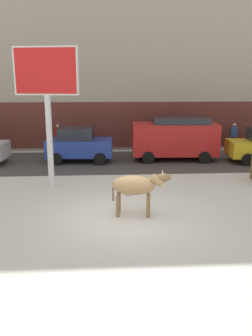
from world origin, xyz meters
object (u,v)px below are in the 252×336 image
object	(u,v)px
car_red_van	(175,138)
cow_tan	(136,186)
car_blue_hatchback	(79,145)
pedestrian_by_cars	(234,137)
billboard	(46,80)
pedestrian_near_billboard	(58,138)

from	to	relation	value
car_red_van	cow_tan	bearing A→B (deg)	-109.36
cow_tan	car_blue_hatchback	size ratio (longest dim) A/B	0.54
pedestrian_by_cars	billboard	bearing A→B (deg)	-144.41
pedestrian_near_billboard	pedestrian_by_cars	size ratio (longest dim) A/B	1.00
cow_tan	pedestrian_near_billboard	bearing A→B (deg)	109.46
pedestrian_near_billboard	pedestrian_by_cars	distance (m)	10.84
car_blue_hatchback	pedestrian_by_cars	bearing A→B (deg)	14.81
billboard	car_blue_hatchback	xyz separation A→B (m)	(0.82, 4.84, -3.39)
car_blue_hatchback	pedestrian_near_billboard	xyz separation A→B (m)	(-1.41, 2.49, -0.05)
cow_tan	car_red_van	world-z (taller)	car_red_van
cow_tan	pedestrian_near_billboard	world-z (taller)	pedestrian_near_billboard
cow_tan	billboard	size ratio (longest dim) A/B	0.35
car_blue_hatchback	cow_tan	bearing A→B (deg)	-73.91
billboard	pedestrian_near_billboard	xyz separation A→B (m)	(-0.59, 7.33, -3.43)
pedestrian_by_cars	car_blue_hatchback	bearing A→B (deg)	-165.19
billboard	pedestrian_by_cars	distance (m)	13.06
billboard	car_blue_hatchback	distance (m)	5.96
car_red_van	pedestrian_by_cars	xyz separation A→B (m)	(4.17, 2.36, -0.36)
cow_tan	billboard	distance (m)	5.66
cow_tan	car_blue_hatchback	bearing A→B (deg)	106.09
car_blue_hatchback	pedestrian_by_cars	distance (m)	9.75
car_blue_hatchback	pedestrian_near_billboard	distance (m)	2.86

